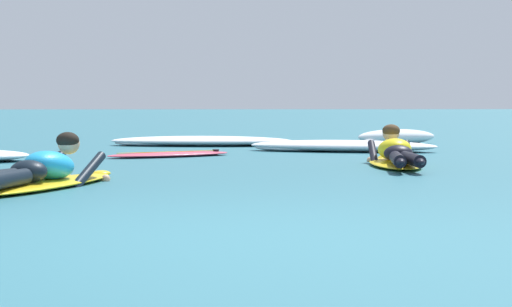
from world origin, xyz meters
The scene contains 7 objects.
ground_plane centered at (0.00, 10.00, 0.00)m, with size 120.00×120.00×0.00m, color #2D6B7A.
surfer_near centered at (-1.57, 3.08, 0.13)m, with size 1.32×2.56×0.55m.
surfer_far centered at (2.21, 5.56, 0.14)m, with size 0.77×2.49×0.54m.
drifting_surfboard centered at (-0.51, 7.71, 0.03)m, with size 1.87×1.28×0.16m.
whitewater_front centered at (-0.03, 10.84, 0.08)m, with size 3.25×1.43×0.17m.
whitewater_mid_right centered at (2.10, 8.87, 0.08)m, with size 3.02×1.70×0.18m.
whitewater_back centered at (3.42, 11.07, 0.13)m, with size 1.62×1.00×0.27m.
Camera 1 is at (-0.22, -5.54, 0.80)m, focal length 66.64 mm.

